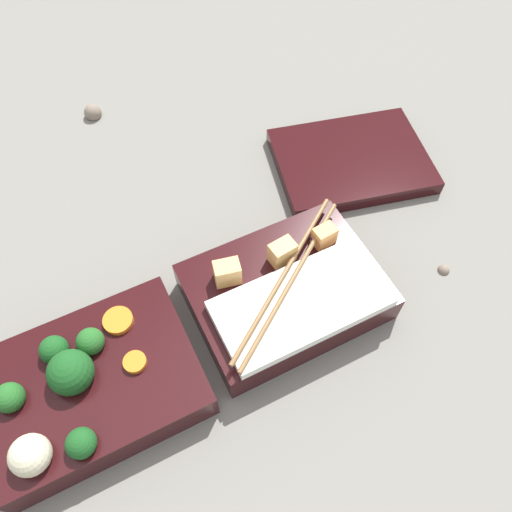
% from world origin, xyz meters
% --- Properties ---
extents(ground_plane, '(3.00, 3.00, 0.00)m').
position_xyz_m(ground_plane, '(0.00, 0.00, 0.00)').
color(ground_plane, slate).
extents(bento_tray_vegetable, '(0.20, 0.15, 0.07)m').
position_xyz_m(bento_tray_vegetable, '(-0.11, -0.00, 0.02)').
color(bento_tray_vegetable, black).
rests_on(bento_tray_vegetable, ground_plane).
extents(bento_tray_rice, '(0.20, 0.15, 0.07)m').
position_xyz_m(bento_tray_rice, '(0.11, 0.00, 0.02)').
color(bento_tray_rice, black).
rests_on(bento_tray_rice, ground_plane).
extents(bento_lid, '(0.23, 0.19, 0.02)m').
position_xyz_m(bento_lid, '(0.29, 0.15, 0.01)').
color(bento_lid, black).
rests_on(bento_lid, ground_plane).
extents(pebble_0, '(0.01, 0.01, 0.01)m').
position_xyz_m(pebble_0, '(0.30, -0.04, 0.00)').
color(pebble_0, '#7A6B5B').
rests_on(pebble_0, ground_plane).
extents(pebble_1, '(0.02, 0.02, 0.02)m').
position_xyz_m(pebble_1, '(0.01, 0.40, 0.01)').
color(pebble_1, '#7A6B5B').
rests_on(pebble_1, ground_plane).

